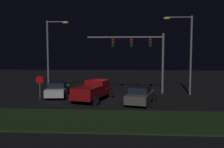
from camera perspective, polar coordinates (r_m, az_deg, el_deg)
The scene contains 9 objects.
ground_plane at distance 24.04m, azimuth -1.58°, elevation -5.61°, with size 80.00×80.00×0.00m, color black.
grass_median at distance 16.14m, azimuth -4.32°, elevation -10.65°, with size 26.93×5.28×0.10m, color black.
pickup_truck at distance 22.91m, azimuth -4.41°, elevation -3.61°, with size 3.82×5.74×1.80m.
car_sedan at distance 21.33m, azimuth 6.65°, elevation -4.96°, with size 3.19×4.71×1.51m.
car_sedan_far at distance 25.09m, azimuth -12.61°, elevation -3.57°, with size 2.82×4.58×1.51m.
traffic_signal_gantry at distance 26.69m, azimuth 6.63°, elevation 5.97°, with size 8.32×0.56×6.50m.
street_lamp_left at distance 28.77m, azimuth -13.83°, elevation 6.14°, with size 2.57×0.44×8.06m.
street_lamp_right at distance 26.68m, azimuth 16.73°, elevation 6.48°, with size 3.01×0.44×8.23m.
stop_sign at distance 24.18m, azimuth -16.56°, elevation -2.00°, with size 0.76×0.08×2.23m.
Camera 1 is at (2.22, -23.53, 4.35)m, focal length 39.10 mm.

